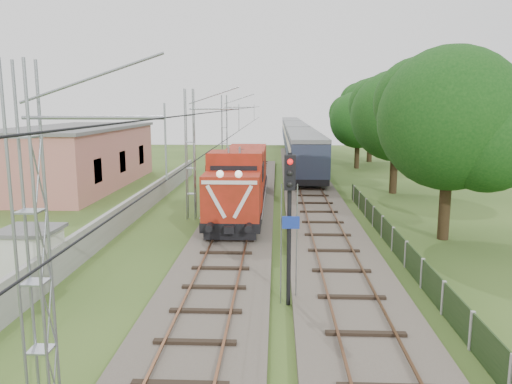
{
  "coord_description": "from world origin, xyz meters",
  "views": [
    {
      "loc": [
        2.32,
        -18.28,
        7.07
      ],
      "look_at": [
        1.15,
        9.38,
        2.2
      ],
      "focal_mm": 35.0,
      "sensor_mm": 36.0,
      "label": 1
    }
  ],
  "objects_px": {
    "relay_hut": "(31,256)",
    "signal_post": "(290,203)",
    "locomotive": "(242,179)",
    "coach_rake": "(295,135)"
  },
  "relations": [
    {
      "from": "locomotive",
      "to": "signal_post",
      "type": "xyz_separation_m",
      "value": [
        2.76,
        -15.53,
        1.49
      ]
    },
    {
      "from": "signal_post",
      "to": "coach_rake",
      "type": "bearing_deg",
      "value": 87.78
    },
    {
      "from": "locomotive",
      "to": "relay_hut",
      "type": "bearing_deg",
      "value": -118.33
    },
    {
      "from": "locomotive",
      "to": "signal_post",
      "type": "height_order",
      "value": "signal_post"
    },
    {
      "from": "coach_rake",
      "to": "signal_post",
      "type": "height_order",
      "value": "signal_post"
    },
    {
      "from": "coach_rake",
      "to": "signal_post",
      "type": "distance_m",
      "value": 57.91
    },
    {
      "from": "locomotive",
      "to": "signal_post",
      "type": "distance_m",
      "value": 15.84
    },
    {
      "from": "relay_hut",
      "to": "signal_post",
      "type": "bearing_deg",
      "value": -10.07
    },
    {
      "from": "locomotive",
      "to": "relay_hut",
      "type": "xyz_separation_m",
      "value": [
        -7.4,
        -13.73,
        -1.11
      ]
    },
    {
      "from": "locomotive",
      "to": "coach_rake",
      "type": "bearing_deg",
      "value": 83.26
    }
  ]
}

